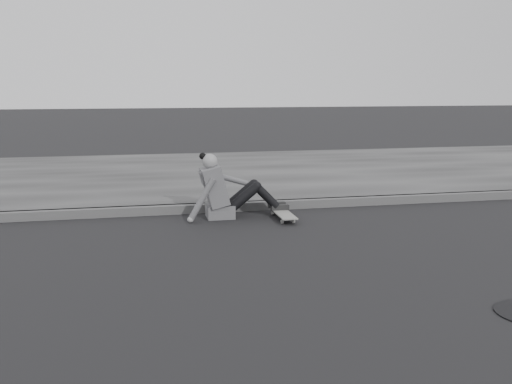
% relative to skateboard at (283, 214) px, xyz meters
% --- Properties ---
extents(ground, '(80.00, 80.00, 0.00)m').
position_rel_skateboard_xyz_m(ground, '(0.21, -1.97, -0.07)').
color(ground, black).
rests_on(ground, ground).
extents(curb, '(24.00, 0.16, 0.12)m').
position_rel_skateboard_xyz_m(curb, '(0.21, 0.61, -0.01)').
color(curb, '#494949').
rests_on(curb, ground).
extents(sidewalk, '(24.00, 6.00, 0.12)m').
position_rel_skateboard_xyz_m(sidewalk, '(0.21, 3.63, -0.01)').
color(sidewalk, '#373737').
rests_on(sidewalk, ground).
extents(skateboard, '(0.20, 0.78, 0.09)m').
position_rel_skateboard_xyz_m(skateboard, '(0.00, 0.00, 0.00)').
color(skateboard, gray).
rests_on(skateboard, ground).
extents(seated_woman, '(1.38, 0.46, 0.88)m').
position_rel_skateboard_xyz_m(seated_woman, '(-0.73, 0.25, 0.29)').
color(seated_woman, '#545457').
rests_on(seated_woman, ground).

